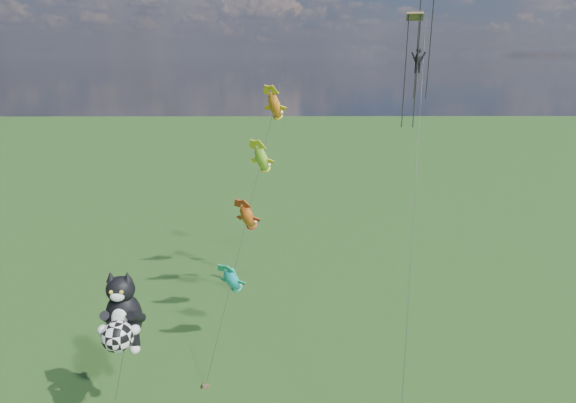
{
  "coord_description": "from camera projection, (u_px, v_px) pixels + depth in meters",
  "views": [
    {
      "loc": [
        13.67,
        -24.37,
        21.01
      ],
      "look_at": [
        13.92,
        9.09,
        10.83
      ],
      "focal_mm": 30.0,
      "sensor_mm": 36.0,
      "label": 1
    }
  ],
  "objects": [
    {
      "name": "parafoil_rig",
      "position": [
        419.0,
        56.0,
        31.37
      ],
      "size": [
        5.06,
        17.18,
        25.92
      ],
      "rotation": [
        0.0,
        0.0,
        -0.16
      ],
      "color": "brown",
      "rests_on": "ground"
    },
    {
      "name": "cat_kite_rig",
      "position": [
        122.0,
        317.0,
        26.37
      ],
      "size": [
        2.38,
        4.11,
        9.86
      ],
      "rotation": [
        0.0,
        0.0,
        -0.26
      ],
      "color": "brown",
      "rests_on": "ground"
    },
    {
      "name": "fish_windsock_rig",
      "position": [
        255.0,
        187.0,
        36.37
      ],
      "size": [
        5.51,
        15.06,
        20.38
      ],
      "rotation": [
        0.0,
        0.0,
        -0.02
      ],
      "color": "brown",
      "rests_on": "ground"
    }
  ]
}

